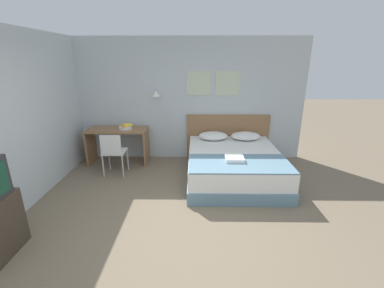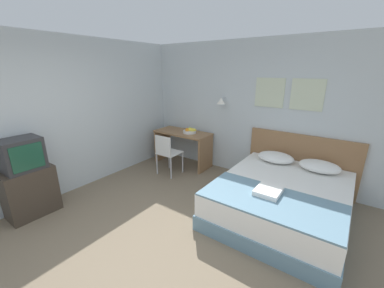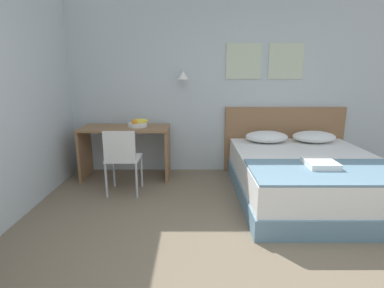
% 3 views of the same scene
% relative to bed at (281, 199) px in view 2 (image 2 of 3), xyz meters
% --- Properties ---
extents(ground_plane, '(24.00, 24.00, 0.00)m').
position_rel_bed_xyz_m(ground_plane, '(-1.02, -1.80, -0.27)').
color(ground_plane, '#756651').
extents(wall_back, '(5.35, 0.31, 2.65)m').
position_rel_bed_xyz_m(wall_back, '(-1.02, 1.13, 1.06)').
color(wall_back, silver).
rests_on(wall_back, ground_plane).
extents(wall_left, '(0.06, 5.91, 2.65)m').
position_rel_bed_xyz_m(wall_left, '(-3.33, -1.85, 1.06)').
color(wall_left, silver).
rests_on(wall_left, ground_plane).
extents(bed, '(1.73, 2.08, 0.54)m').
position_rel_bed_xyz_m(bed, '(0.00, 0.00, 0.00)').
color(bed, '#66899E').
rests_on(bed, ground_plane).
extents(headboard, '(1.85, 0.06, 1.02)m').
position_rel_bed_xyz_m(headboard, '(0.00, 1.07, 0.24)').
color(headboard, '#8E6642').
rests_on(headboard, ground_plane).
extents(pillow_left, '(0.62, 0.45, 0.16)m').
position_rel_bed_xyz_m(pillow_left, '(-0.35, 0.77, 0.35)').
color(pillow_left, white).
rests_on(pillow_left, bed).
extents(pillow_right, '(0.62, 0.45, 0.16)m').
position_rel_bed_xyz_m(pillow_right, '(0.35, 0.77, 0.35)').
color(pillow_right, white).
rests_on(pillow_right, bed).
extents(throw_blanket, '(1.68, 0.83, 0.02)m').
position_rel_bed_xyz_m(throw_blanket, '(0.00, -0.61, 0.28)').
color(throw_blanket, '#66899E').
rests_on(throw_blanket, bed).
extents(folded_towel_near_foot, '(0.31, 0.36, 0.06)m').
position_rel_bed_xyz_m(folded_towel_near_foot, '(-0.07, -0.46, 0.33)').
color(folded_towel_near_foot, white).
rests_on(folded_towel_near_foot, throw_blanket).
extents(desk, '(1.27, 0.58, 0.77)m').
position_rel_bed_xyz_m(desk, '(-2.42, 0.75, 0.27)').
color(desk, '#8E6642').
rests_on(desk, ground_plane).
extents(desk_chair, '(0.42, 0.42, 0.85)m').
position_rel_bed_xyz_m(desk_chair, '(-2.32, 0.09, 0.25)').
color(desk_chair, white).
rests_on(desk_chair, ground_plane).
extents(fruit_bowl, '(0.31, 0.28, 0.12)m').
position_rel_bed_xyz_m(fruit_bowl, '(-2.23, 0.76, 0.55)').
color(fruit_bowl, silver).
rests_on(fruit_bowl, desk).
extents(tv_stand, '(0.42, 0.66, 0.73)m').
position_rel_bed_xyz_m(tv_stand, '(-3.07, -2.13, 0.10)').
color(tv_stand, '#3D3328').
rests_on(tv_stand, ground_plane).
extents(television, '(0.41, 0.50, 0.46)m').
position_rel_bed_xyz_m(television, '(-3.06, -2.13, 0.69)').
color(television, '#2D2D30').
rests_on(television, tv_stand).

